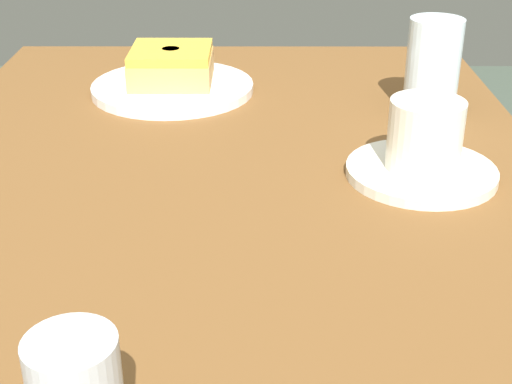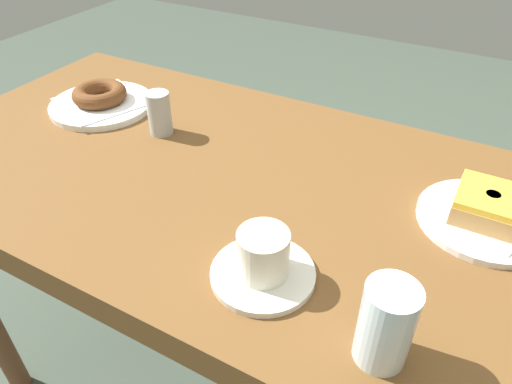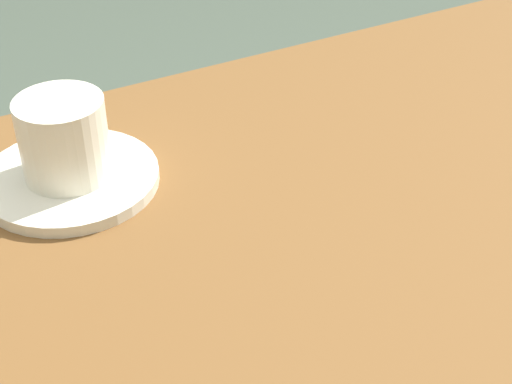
{
  "view_description": "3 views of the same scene",
  "coord_description": "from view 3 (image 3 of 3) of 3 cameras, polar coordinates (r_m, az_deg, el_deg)",
  "views": [
    {
      "loc": [
        -0.47,
        -0.03,
        1.06
      ],
      "look_at": [
        0.07,
        -0.03,
        0.79
      ],
      "focal_mm": 52.16,
      "sensor_mm": 36.0,
      "label": 1
    },
    {
      "loc": [
        0.37,
        -0.58,
        1.24
      ],
      "look_at": [
        0.1,
        -0.07,
        0.8
      ],
      "focal_mm": 33.14,
      "sensor_mm": 36.0,
      "label": 2
    },
    {
      "loc": [
        0.29,
        0.34,
        1.12
      ],
      "look_at": [
        0.06,
        -0.07,
        0.78
      ],
      "focal_mm": 54.48,
      "sensor_mm": 36.0,
      "label": 3
    }
  ],
  "objects": [
    {
      "name": "coffee_cup",
      "position": [
        0.63,
        -13.77,
        2.81
      ],
      "size": [
        0.14,
        0.14,
        0.08
      ],
      "color": "silver",
      "rests_on": "table"
    },
    {
      "name": "table",
      "position": [
        0.63,
        8.16,
        -9.84
      ],
      "size": [
        1.25,
        0.65,
        0.76
      ],
      "color": "brown",
      "rests_on": "ground_plane"
    }
  ]
}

